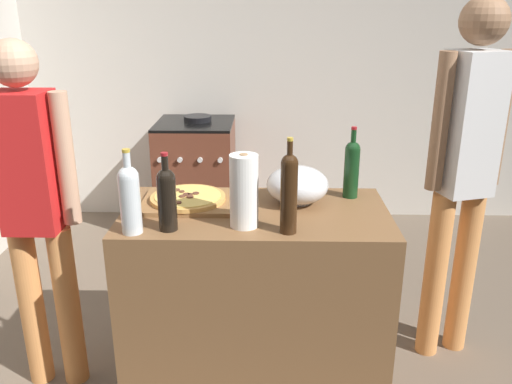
% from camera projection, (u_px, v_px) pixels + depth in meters
% --- Properties ---
extents(ground_plane, '(4.46, 3.45, 0.02)m').
position_uv_depth(ground_plane, '(265.00, 301.00, 3.25)').
color(ground_plane, '#6B5B4C').
extents(kitchen_wall_rear, '(4.46, 0.10, 2.60)m').
position_uv_depth(kitchen_wall_rear, '(267.00, 59.00, 4.20)').
color(kitchen_wall_rear, beige).
rests_on(kitchen_wall_rear, ground_plane).
extents(counter, '(1.14, 0.61, 0.88)m').
position_uv_depth(counter, '(256.00, 301.00, 2.40)').
color(counter, brown).
rests_on(counter, ground_plane).
extents(cutting_board, '(0.40, 0.32, 0.02)m').
position_uv_depth(cutting_board, '(188.00, 202.00, 2.33)').
color(cutting_board, olive).
rests_on(cutting_board, counter).
extents(pizza, '(0.33, 0.33, 0.03)m').
position_uv_depth(pizza, '(188.00, 198.00, 2.32)').
color(pizza, tan).
rests_on(pizza, cutting_board).
extents(mixing_bowl, '(0.27, 0.27, 0.17)m').
position_uv_depth(mixing_bowl, '(297.00, 185.00, 2.32)').
color(mixing_bowl, '#B2B2B7').
rests_on(mixing_bowl, counter).
extents(paper_towel_roll, '(0.11, 0.11, 0.30)m').
position_uv_depth(paper_towel_roll, '(244.00, 191.00, 2.06)').
color(paper_towel_roll, white).
rests_on(paper_towel_roll, counter).
extents(wine_bottle_amber, '(0.07, 0.07, 0.31)m').
position_uv_depth(wine_bottle_amber, '(167.00, 196.00, 2.02)').
color(wine_bottle_amber, black).
rests_on(wine_bottle_amber, counter).
extents(wine_bottle_dark, '(0.07, 0.07, 0.38)m').
position_uv_depth(wine_bottle_dark, '(289.00, 191.00, 1.99)').
color(wine_bottle_dark, '#331E0F').
rests_on(wine_bottle_dark, counter).
extents(wine_bottle_green, '(0.07, 0.07, 0.33)m').
position_uv_depth(wine_bottle_green, '(352.00, 167.00, 2.37)').
color(wine_bottle_green, '#143819').
rests_on(wine_bottle_green, counter).
extents(wine_bottle_clear, '(0.08, 0.08, 0.33)m').
position_uv_depth(wine_bottle_clear, '(130.00, 197.00, 1.99)').
color(wine_bottle_clear, silver).
rests_on(wine_bottle_clear, counter).
extents(stove, '(0.58, 0.61, 0.92)m').
position_uv_depth(stove, '(197.00, 177.00, 4.12)').
color(stove, brown).
rests_on(stove, ground_plane).
extents(person_in_stripes, '(0.39, 0.20, 1.59)m').
position_uv_depth(person_in_stripes, '(34.00, 201.00, 2.27)').
color(person_in_stripes, '#D88C4C').
rests_on(person_in_stripes, ground_plane).
extents(person_in_red, '(0.37, 0.25, 1.75)m').
position_uv_depth(person_in_red, '(465.00, 162.00, 2.46)').
color(person_in_red, '#D88C4C').
rests_on(person_in_red, ground_plane).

